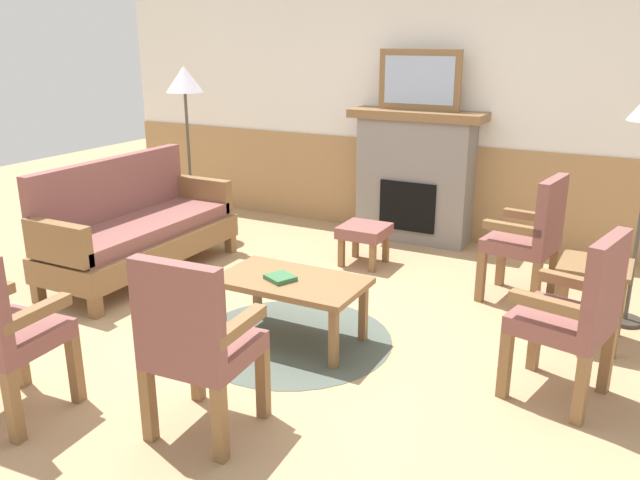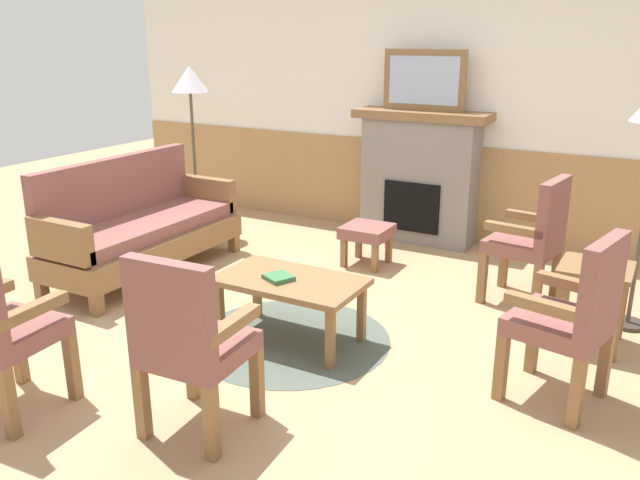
# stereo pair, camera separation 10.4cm
# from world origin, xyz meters

# --- Properties ---
(ground_plane) EXTENTS (14.00, 14.00, 0.00)m
(ground_plane) POSITION_xyz_m (0.00, 0.00, 0.00)
(ground_plane) COLOR tan
(wall_back) EXTENTS (7.20, 0.14, 2.70)m
(wall_back) POSITION_xyz_m (0.00, 2.60, 1.31)
(wall_back) COLOR white
(wall_back) RESTS_ON ground_plane
(fireplace) EXTENTS (1.30, 0.44, 1.28)m
(fireplace) POSITION_xyz_m (0.00, 2.35, 0.65)
(fireplace) COLOR gray
(fireplace) RESTS_ON ground_plane
(framed_picture) EXTENTS (0.80, 0.04, 0.56)m
(framed_picture) POSITION_xyz_m (0.00, 2.35, 1.56)
(framed_picture) COLOR brown
(framed_picture) RESTS_ON fireplace
(couch) EXTENTS (0.70, 1.80, 0.98)m
(couch) POSITION_xyz_m (-1.73, 0.32, 0.40)
(couch) COLOR brown
(couch) RESTS_ON ground_plane
(coffee_table) EXTENTS (0.96, 0.56, 0.44)m
(coffee_table) POSITION_xyz_m (0.06, -0.17, 0.39)
(coffee_table) COLOR brown
(coffee_table) RESTS_ON ground_plane
(round_rug) EXTENTS (1.34, 1.34, 0.01)m
(round_rug) POSITION_xyz_m (0.06, -0.17, 0.00)
(round_rug) COLOR #4C564C
(round_rug) RESTS_ON ground_plane
(book_on_table) EXTENTS (0.22, 0.22, 0.03)m
(book_on_table) POSITION_xyz_m (0.01, -0.22, 0.46)
(book_on_table) COLOR #33663D
(book_on_table) RESTS_ON coffee_table
(footstool) EXTENTS (0.40, 0.40, 0.36)m
(footstool) POSITION_xyz_m (-0.13, 1.44, 0.28)
(footstool) COLOR brown
(footstool) RESTS_ON ground_plane
(armchair_near_fireplace) EXTENTS (0.54, 0.54, 0.98)m
(armchair_near_fireplace) POSITION_xyz_m (1.32, 1.25, 0.54)
(armchair_near_fireplace) COLOR brown
(armchair_near_fireplace) RESTS_ON ground_plane
(armchair_by_window_left) EXTENTS (0.57, 0.57, 0.98)m
(armchair_by_window_left) POSITION_xyz_m (1.80, -0.09, 0.54)
(armchair_by_window_left) COLOR brown
(armchair_by_window_left) RESTS_ON ground_plane
(armchair_front_center) EXTENTS (0.51, 0.51, 0.98)m
(armchair_front_center) POSITION_xyz_m (0.19, -1.33, 0.54)
(armchair_front_center) COLOR brown
(armchair_front_center) RESTS_ON ground_plane
(side_table) EXTENTS (0.44, 0.44, 0.55)m
(side_table) POSITION_xyz_m (1.82, 0.74, 0.43)
(side_table) COLOR brown
(side_table) RESTS_ON ground_plane
(floor_lamp_by_couch) EXTENTS (0.36, 0.36, 1.68)m
(floor_lamp_by_couch) POSITION_xyz_m (-2.09, 1.50, 1.45)
(floor_lamp_by_couch) COLOR #332D28
(floor_lamp_by_couch) RESTS_ON ground_plane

